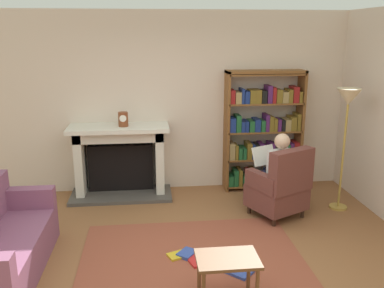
{
  "coord_description": "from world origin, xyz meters",
  "views": [
    {
      "loc": [
        -0.44,
        -3.72,
        2.38
      ],
      "look_at": [
        0.1,
        1.2,
        1.05
      ],
      "focal_mm": 39.01,
      "sensor_mm": 36.0,
      "label": 1
    }
  ],
  "objects": [
    {
      "name": "scattered_books",
      "position": [
        0.13,
        0.2,
        0.03
      ],
      "size": [
        0.89,
        0.69,
        0.04
      ],
      "color": "#334CA5",
      "rests_on": "area_rug"
    },
    {
      "name": "floor_lamp",
      "position": [
        2.18,
        1.43,
        1.42
      ],
      "size": [
        0.32,
        0.32,
        1.67
      ],
      "color": "#B7933F",
      "rests_on": "ground"
    },
    {
      "name": "ground",
      "position": [
        0.0,
        0.0,
        0.0
      ],
      "size": [
        14.0,
        14.0,
        0.0
      ],
      "primitive_type": "plane",
      "color": "brown"
    },
    {
      "name": "back_wall",
      "position": [
        0.0,
        2.55,
        1.35
      ],
      "size": [
        5.6,
        0.1,
        2.7
      ],
      "primitive_type": "cube",
      "color": "beige",
      "rests_on": "ground"
    },
    {
      "name": "armchair_reading",
      "position": [
        1.27,
        1.23,
        0.42
      ],
      "size": [
        0.85,
        0.84,
        0.97
      ],
      "rotation": [
        0.0,
        0.0,
        3.6
      ],
      "color": "#331E14",
      "rests_on": "ground"
    },
    {
      "name": "bookshelf",
      "position": [
        1.33,
        2.33,
        0.89
      ],
      "size": [
        1.18,
        0.32,
        1.84
      ],
      "color": "brown",
      "rests_on": "ground"
    },
    {
      "name": "mantel_clock",
      "position": [
        -0.78,
        2.2,
        1.18
      ],
      "size": [
        0.14,
        0.14,
        0.21
      ],
      "color": "brown",
      "rests_on": "fireplace"
    },
    {
      "name": "fireplace",
      "position": [
        -0.86,
        2.3,
        0.57
      ],
      "size": [
        1.49,
        0.64,
        1.07
      ],
      "color": "#4C4742",
      "rests_on": "ground"
    },
    {
      "name": "side_table",
      "position": [
        0.23,
        -0.47,
        0.38
      ],
      "size": [
        0.56,
        0.39,
        0.45
      ],
      "color": "brown",
      "rests_on": "ground"
    },
    {
      "name": "seated_reader",
      "position": [
        1.22,
        1.33,
        0.62
      ],
      "size": [
        0.52,
        0.6,
        1.14
      ],
      "rotation": [
        0.0,
        0.0,
        3.6
      ],
      "color": "silver",
      "rests_on": "ground"
    },
    {
      "name": "area_rug",
      "position": [
        0.0,
        0.3,
        0.01
      ],
      "size": [
        2.4,
        1.8,
        0.01
      ],
      "primitive_type": "cube",
      "color": "brown",
      "rests_on": "ground"
    }
  ]
}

